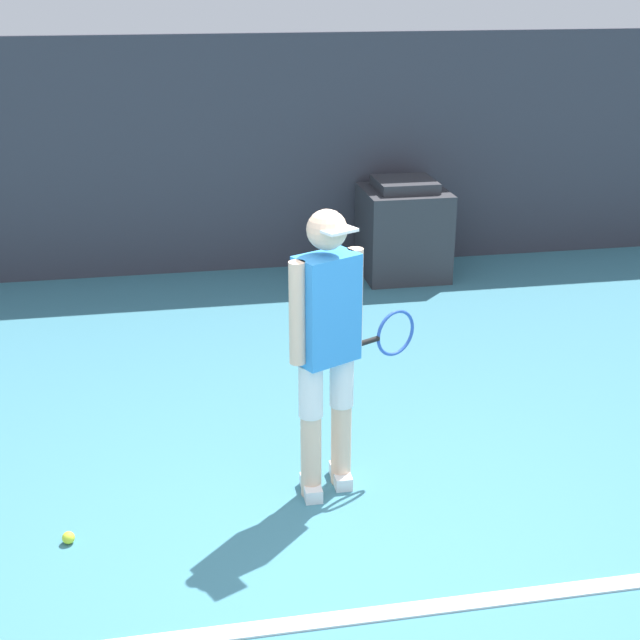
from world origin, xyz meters
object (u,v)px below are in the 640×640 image
Objects in this scene: covered_chair at (403,230)px; water_bottle at (335,266)px; tennis_player at (328,341)px; tennis_ball at (68,538)px.

water_bottle is at bearing 177.86° from covered_chair.
water_bottle is (0.80, 3.76, -0.82)m from tennis_player.
water_bottle is (-0.68, 0.03, -0.34)m from covered_chair.
tennis_player is 6.48× the size of water_bottle.
covered_chair is at bearing 41.98° from tennis_player.
tennis_player reaches higher than tennis_ball.
tennis_player is 1.75× the size of covered_chair.
tennis_player is 24.90× the size of tennis_ball.
covered_chair reaches higher than water_bottle.
tennis_ball is at bearing 164.84° from tennis_player.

